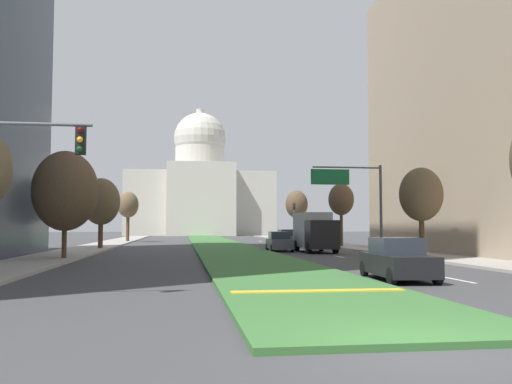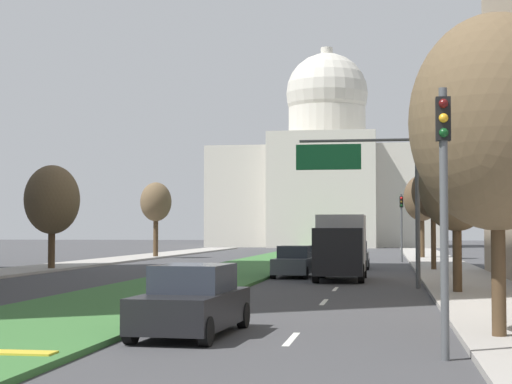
{
  "view_description": "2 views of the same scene",
  "coord_description": "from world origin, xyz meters",
  "px_view_note": "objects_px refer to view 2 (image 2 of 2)",
  "views": [
    {
      "loc": [
        -4.09,
        -8.8,
        2.11
      ],
      "look_at": [
        1.76,
        33.91,
        4.82
      ],
      "focal_mm": 38.01,
      "sensor_mm": 36.0,
      "label": 1
    },
    {
      "loc": [
        8.84,
        -8.1,
        2.48
      ],
      "look_at": [
        2.12,
        35.46,
        4.42
      ],
      "focal_mm": 59.84,
      "sensor_mm": 36.0,
      "label": 2
    }
  ],
  "objects_px": {
    "street_tree_left_distant": "(156,203)",
    "box_truck_delivery": "(341,246)",
    "overhead_guide_sign": "(372,179)",
    "sedan_lead_stopped": "(192,302)",
    "traffic_light_far_right": "(401,219)",
    "traffic_light_near_right": "(444,186)",
    "street_tree_right_near": "(497,122)",
    "street_tree_right_far": "(433,192)",
    "street_tree_right_distant": "(422,199)",
    "sedan_midblock": "(295,262)",
    "street_tree_left_far": "(52,200)",
    "capitol_building": "(327,178)",
    "street_tree_right_mid": "(456,185)",
    "sedan_distant": "(354,256)"
  },
  "relations": [
    {
      "from": "traffic_light_near_right",
      "to": "sedan_distant",
      "type": "bearing_deg",
      "value": 94.79
    },
    {
      "from": "street_tree_right_mid",
      "to": "sedan_midblock",
      "type": "bearing_deg",
      "value": 122.92
    },
    {
      "from": "box_truck_delivery",
      "to": "sedan_distant",
      "type": "bearing_deg",
      "value": 89.23
    },
    {
      "from": "street_tree_left_distant",
      "to": "traffic_light_near_right",
      "type": "bearing_deg",
      "value": -69.23
    },
    {
      "from": "overhead_guide_sign",
      "to": "street_tree_right_mid",
      "type": "xyz_separation_m",
      "value": [
        3.23,
        -3.75,
        -0.49
      ]
    },
    {
      "from": "street_tree_right_far",
      "to": "traffic_light_near_right",
      "type": "bearing_deg",
      "value": -92.66
    },
    {
      "from": "street_tree_left_far",
      "to": "street_tree_right_mid",
      "type": "bearing_deg",
      "value": -35.65
    },
    {
      "from": "capitol_building",
      "to": "street_tree_right_mid",
      "type": "xyz_separation_m",
      "value": [
        11.42,
        -93.2,
        -6.03
      ]
    },
    {
      "from": "sedan_midblock",
      "to": "box_truck_delivery",
      "type": "bearing_deg",
      "value": -40.15
    },
    {
      "from": "traffic_light_near_right",
      "to": "street_tree_right_near",
      "type": "relative_size",
      "value": 0.71
    },
    {
      "from": "street_tree_right_near",
      "to": "street_tree_left_far",
      "type": "xyz_separation_m",
      "value": [
        -22.52,
        29.78,
        -0.59
      ]
    },
    {
      "from": "sedan_lead_stopped",
      "to": "traffic_light_far_right",
      "type": "bearing_deg",
      "value": 83.1
    },
    {
      "from": "capitol_building",
      "to": "box_truck_delivery",
      "type": "distance_m",
      "value": 84.61
    },
    {
      "from": "street_tree_right_mid",
      "to": "street_tree_right_distant",
      "type": "relative_size",
      "value": 0.84
    },
    {
      "from": "street_tree_right_distant",
      "to": "sedan_lead_stopped",
      "type": "bearing_deg",
      "value": -97.93
    },
    {
      "from": "street_tree_right_mid",
      "to": "sedan_distant",
      "type": "relative_size",
      "value": 1.38
    },
    {
      "from": "sedan_midblock",
      "to": "street_tree_left_far",
      "type": "bearing_deg",
      "value": 162.32
    },
    {
      "from": "traffic_light_near_right",
      "to": "overhead_guide_sign",
      "type": "distance_m",
      "value": 20.13
    },
    {
      "from": "street_tree_left_distant",
      "to": "box_truck_delivery",
      "type": "relative_size",
      "value": 1.03
    },
    {
      "from": "traffic_light_far_right",
      "to": "street_tree_right_far",
      "type": "xyz_separation_m",
      "value": [
        1.6,
        -15.01,
        1.38
      ]
    },
    {
      "from": "street_tree_right_distant",
      "to": "street_tree_right_far",
      "type": "bearing_deg",
      "value": -90.58
    },
    {
      "from": "street_tree_right_near",
      "to": "street_tree_right_distant",
      "type": "height_order",
      "value": "street_tree_right_near"
    },
    {
      "from": "sedan_lead_stopped",
      "to": "sedan_midblock",
      "type": "height_order",
      "value": "sedan_lead_stopped"
    },
    {
      "from": "traffic_light_near_right",
      "to": "box_truck_delivery",
      "type": "height_order",
      "value": "traffic_light_near_right"
    },
    {
      "from": "traffic_light_far_right",
      "to": "street_tree_right_distant",
      "type": "relative_size",
      "value": 0.74
    },
    {
      "from": "sedan_lead_stopped",
      "to": "overhead_guide_sign",
      "type": "bearing_deg",
      "value": 77.03
    },
    {
      "from": "street_tree_left_far",
      "to": "street_tree_left_distant",
      "type": "height_order",
      "value": "street_tree_left_distant"
    },
    {
      "from": "traffic_light_far_right",
      "to": "box_truck_delivery",
      "type": "bearing_deg",
      "value": -97.93
    },
    {
      "from": "traffic_light_near_right",
      "to": "street_tree_right_distant",
      "type": "xyz_separation_m",
      "value": [
        1.82,
        56.46,
        1.77
      ]
    },
    {
      "from": "street_tree_right_distant",
      "to": "box_truck_delivery",
      "type": "relative_size",
      "value": 1.1
    },
    {
      "from": "street_tree_left_far",
      "to": "box_truck_delivery",
      "type": "relative_size",
      "value": 1.0
    },
    {
      "from": "overhead_guide_sign",
      "to": "street_tree_left_far",
      "type": "xyz_separation_m",
      "value": [
        -19.46,
        12.53,
        -0.36
      ]
    },
    {
      "from": "street_tree_right_mid",
      "to": "sedan_distant",
      "type": "height_order",
      "value": "street_tree_right_mid"
    },
    {
      "from": "sedan_distant",
      "to": "street_tree_left_distant",
      "type": "bearing_deg",
      "value": 135.4
    },
    {
      "from": "capitol_building",
      "to": "traffic_light_near_right",
      "type": "distance_m",
      "value": 110.12
    },
    {
      "from": "street_tree_right_near",
      "to": "sedan_lead_stopped",
      "type": "height_order",
      "value": "street_tree_right_near"
    },
    {
      "from": "street_tree_right_far",
      "to": "street_tree_left_distant",
      "type": "bearing_deg",
      "value": 137.21
    },
    {
      "from": "traffic_light_far_right",
      "to": "overhead_guide_sign",
      "type": "relative_size",
      "value": 0.8
    },
    {
      "from": "box_truck_delivery",
      "to": "capitol_building",
      "type": "bearing_deg",
      "value": 94.48
    },
    {
      "from": "capitol_building",
      "to": "street_tree_left_distant",
      "type": "height_order",
      "value": "capitol_building"
    },
    {
      "from": "capitol_building",
      "to": "box_truck_delivery",
      "type": "bearing_deg",
      "value": -85.52
    },
    {
      "from": "overhead_guide_sign",
      "to": "traffic_light_far_right",
      "type": "bearing_deg",
      "value": 86.67
    },
    {
      "from": "street_tree_right_near",
      "to": "box_truck_delivery",
      "type": "height_order",
      "value": "street_tree_right_near"
    },
    {
      "from": "street_tree_left_distant",
      "to": "box_truck_delivery",
      "type": "distance_m",
      "value": 34.86
    },
    {
      "from": "street_tree_right_distant",
      "to": "sedan_midblock",
      "type": "xyz_separation_m",
      "value": [
        -7.68,
        -28.8,
        -4.31
      ]
    },
    {
      "from": "sedan_lead_stopped",
      "to": "street_tree_right_mid",
      "type": "bearing_deg",
      "value": 61.63
    },
    {
      "from": "street_tree_right_near",
      "to": "street_tree_right_distant",
      "type": "relative_size",
      "value": 1.03
    },
    {
      "from": "street_tree_right_far",
      "to": "street_tree_left_distant",
      "type": "distance_m",
      "value": 30.82
    },
    {
      "from": "overhead_guide_sign",
      "to": "sedan_lead_stopped",
      "type": "distance_m",
      "value": 17.84
    },
    {
      "from": "street_tree_right_far",
      "to": "overhead_guide_sign",
      "type": "bearing_deg",
      "value": -102.89
    }
  ]
}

